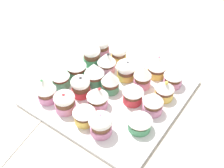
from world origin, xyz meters
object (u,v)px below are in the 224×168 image
(cupcake_12, at_px, (98,97))
(cupcake_16, at_px, (133,91))
(cupcake_4, at_px, (46,90))
(cupcake_6, at_px, (107,62))
(cupcake_13, at_px, (84,112))
(cupcake_15, at_px, (143,76))
(cupcake_2, at_px, (76,66))
(cupcake_14, at_px, (157,66))
(cupcake_11, at_px, (109,82))
(cupcake_0, at_px, (102,46))
(cupcake_17, at_px, (101,124))
(cupcake_19, at_px, (165,90))
(cupcake_5, at_px, (119,53))
(cupcake_3, at_px, (60,77))
(cupcake_21, at_px, (140,119))
(cupcake_20, at_px, (153,103))
(cupcake_10, at_px, (127,70))
(cupcake_18, at_px, (174,76))
(cupcake_9, at_px, (65,101))
(baking_tray, at_px, (112,92))
(cupcake_1, at_px, (92,55))
(napkin, at_px, (1,132))
(cupcake_7, at_px, (95,73))
(cupcake_8, at_px, (81,86))

(cupcake_12, bearing_deg, cupcake_16, 136.38)
(cupcake_4, distance_m, cupcake_6, 0.22)
(cupcake_13, height_order, cupcake_15, cupcake_15)
(cupcake_2, relative_size, cupcake_4, 0.99)
(cupcake_14, bearing_deg, cupcake_11, -28.30)
(cupcake_0, distance_m, cupcake_11, 0.19)
(cupcake_0, height_order, cupcake_15, cupcake_15)
(cupcake_4, xyz_separation_m, cupcake_17, (0.00, 0.20, -0.01))
(cupcake_11, relative_size, cupcake_19, 1.13)
(cupcake_4, bearing_deg, cupcake_2, 179.16)
(cupcake_5, bearing_deg, cupcake_16, 46.83)
(cupcake_3, distance_m, cupcake_21, 0.28)
(cupcake_14, distance_m, cupcake_17, 0.29)
(cupcake_13, bearing_deg, cupcake_0, -151.79)
(cupcake_11, xyz_separation_m, cupcake_20, (-0.00, 0.15, -0.00))
(cupcake_10, height_order, cupcake_20, cupcake_20)
(cupcake_10, relative_size, cupcake_13, 0.95)
(cupcake_10, height_order, cupcake_21, cupcake_21)
(cupcake_14, relative_size, cupcake_18, 1.05)
(cupcake_2, distance_m, cupcake_5, 0.16)
(cupcake_9, bearing_deg, cupcake_21, 107.06)
(baking_tray, relative_size, cupcake_1, 5.60)
(cupcake_16, bearing_deg, cupcake_1, -108.29)
(cupcake_1, relative_size, cupcake_16, 0.99)
(cupcake_11, bearing_deg, cupcake_17, 27.57)
(cupcake_12, distance_m, napkin, 0.28)
(cupcake_5, distance_m, cupcake_10, 0.09)
(cupcake_7, height_order, cupcake_17, cupcake_7)
(cupcake_10, relative_size, cupcake_19, 1.01)
(cupcake_2, xyz_separation_m, cupcake_3, (0.06, -0.01, -0.01))
(cupcake_3, relative_size, cupcake_4, 0.82)
(cupcake_16, distance_m, cupcake_18, 0.14)
(cupcake_2, height_order, cupcake_15, same)
(cupcake_3, relative_size, cupcake_5, 1.15)
(cupcake_1, xyz_separation_m, cupcake_10, (-0.01, 0.14, -0.00))
(cupcake_3, xyz_separation_m, cupcake_15, (-0.14, 0.20, 0.01))
(baking_tray, bearing_deg, cupcake_1, -118.02)
(cupcake_1, bearing_deg, cupcake_19, 89.18)
(cupcake_15, height_order, cupcake_20, cupcake_15)
(cupcake_11, bearing_deg, cupcake_19, 116.07)
(cupcake_7, height_order, cupcake_21, cupcake_7)
(cupcake_4, distance_m, cupcake_5, 0.28)
(baking_tray, height_order, cupcake_6, cupcake_6)
(cupcake_9, relative_size, napkin, 0.43)
(cupcake_1, xyz_separation_m, napkin, (0.36, -0.02, -0.05))
(cupcake_7, distance_m, cupcake_8, 0.06)
(cupcake_7, bearing_deg, cupcake_16, 90.42)
(napkin, bearing_deg, cupcake_9, 149.45)
(cupcake_16, bearing_deg, cupcake_4, -55.92)
(baking_tray, xyz_separation_m, cupcake_13, (0.14, 0.01, 0.04))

